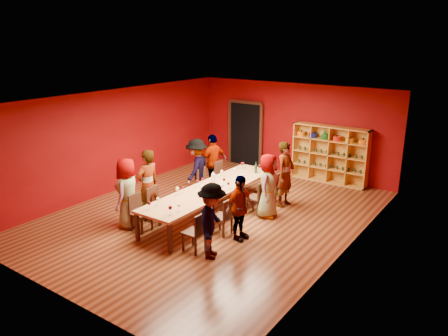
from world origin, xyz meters
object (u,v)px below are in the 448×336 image
at_px(tasting_table, 212,190).
at_px(person_left_4, 213,162).
at_px(person_left_0, 128,193).
at_px(chair_person_left_1, 156,203).
at_px(chair_person_right_3, 258,196).
at_px(person_right_4, 285,174).
at_px(shelving_unit, 330,152).
at_px(chair_person_right_0, 197,230).
at_px(person_left_3, 197,168).
at_px(spittoon_bowl, 214,188).
at_px(person_right_0, 212,221).
at_px(person_left_1, 148,185).
at_px(chair_person_right_1, 224,215).
at_px(person_right_3, 268,186).
at_px(chair_person_left_0, 139,210).
at_px(wine_bottle, 256,169).
at_px(chair_person_right_4, 275,186).
at_px(chair_person_left_3, 204,182).
at_px(person_right_1, 239,208).
at_px(chair_person_left_4, 222,174).

distance_m(tasting_table, person_left_4, 2.09).
distance_m(person_left_0, chair_person_left_1, 0.78).
relative_size(chair_person_right_3, person_right_4, 0.50).
relative_size(shelving_unit, chair_person_right_0, 2.70).
xyz_separation_m(chair_person_left_1, person_left_3, (-0.26, 1.95, 0.36)).
bearing_deg(chair_person_left_1, spittoon_bowl, 42.07).
bearing_deg(person_right_0, shelving_unit, -25.38).
xyz_separation_m(tasting_table, person_left_1, (-1.16, -1.11, 0.21)).
distance_m(chair_person_right_1, person_right_3, 1.58).
height_order(chair_person_left_0, person_right_0, person_right_0).
bearing_deg(spittoon_bowl, chair_person_right_3, 50.51).
bearing_deg(person_left_0, person_right_0, 66.37).
bearing_deg(chair_person_right_0, chair_person_right_3, 90.00).
bearing_deg(spittoon_bowl, person_left_0, -132.25).
bearing_deg(person_right_3, person_right_0, 170.88).
bearing_deg(wine_bottle, chair_person_right_3, -55.45).
relative_size(person_left_1, chair_person_right_4, 2.04).
bearing_deg(spittoon_bowl, chair_person_right_4, 67.90).
height_order(person_left_0, spittoon_bowl, person_left_0).
distance_m(person_left_3, chair_person_right_0, 3.36).
distance_m(chair_person_left_3, person_right_4, 2.30).
height_order(chair_person_left_0, person_left_1, person_left_1).
bearing_deg(shelving_unit, person_right_1, -90.85).
bearing_deg(chair_person_left_1, person_left_1, -180.00).
distance_m(chair_person_left_3, chair_person_right_1, 2.42).
height_order(chair_person_right_1, person_right_3, person_right_3).
distance_m(chair_person_right_4, wine_bottle, 0.75).
xyz_separation_m(shelving_unit, spittoon_bowl, (-1.23, -4.45, -0.16)).
bearing_deg(tasting_table, chair_person_left_1, -129.32).
height_order(person_left_4, chair_person_right_0, person_left_4).
xyz_separation_m(person_right_0, wine_bottle, (-1.05, 3.49, 0.06)).
bearing_deg(person_left_0, chair_person_right_0, 66.08).
relative_size(chair_person_left_4, chair_person_right_0, 1.00).
bearing_deg(tasting_table, chair_person_right_1, -39.78).
bearing_deg(chair_person_right_4, person_right_3, -73.25).
relative_size(shelving_unit, chair_person_right_4, 2.70).
relative_size(chair_person_left_1, chair_person_right_3, 1.00).
relative_size(person_left_0, person_right_1, 1.12).
height_order(person_right_0, chair_person_right_4, person_right_0).
xyz_separation_m(person_left_0, person_left_1, (0.09, 0.59, 0.05)).
height_order(person_left_1, person_right_3, person_left_1).
xyz_separation_m(person_left_0, chair_person_right_0, (2.16, -0.07, -0.36)).
bearing_deg(chair_person_right_3, person_left_1, -137.90).
relative_size(person_right_0, wine_bottle, 5.04).
bearing_deg(chair_person_left_1, chair_person_right_0, -20.07).
bearing_deg(person_right_0, chair_person_right_4, -17.97).
height_order(chair_person_left_4, spittoon_bowl, spittoon_bowl).
xyz_separation_m(shelving_unit, chair_person_right_4, (-0.49, -2.63, -0.49)).
distance_m(person_left_0, person_left_1, 0.60).
height_order(chair_person_left_0, person_left_0, person_left_0).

